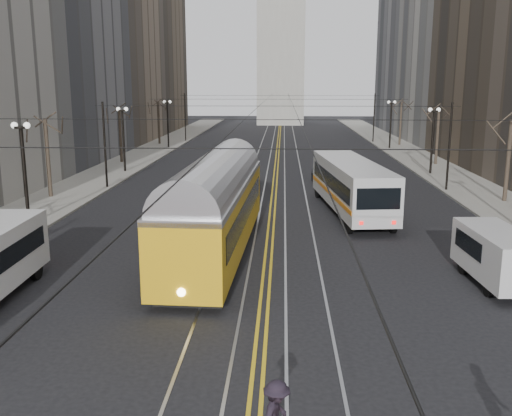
# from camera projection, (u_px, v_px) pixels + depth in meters

# --- Properties ---
(ground) EXTENTS (260.00, 260.00, 0.00)m
(ground) POSITION_uv_depth(u_px,v_px,m) (254.00, 412.00, 14.10)
(ground) COLOR black
(ground) RESTS_ON ground
(sidewalk_left) EXTENTS (5.00, 140.00, 0.15)m
(sidewalk_left) POSITION_uv_depth(u_px,v_px,m) (131.00, 161.00, 58.68)
(sidewalk_left) COLOR gray
(sidewalk_left) RESTS_ON ground
(sidewalk_right) EXTENTS (5.00, 140.00, 0.15)m
(sidewalk_right) POSITION_uv_depth(u_px,v_px,m) (426.00, 163.00, 57.28)
(sidewalk_right) COLOR gray
(sidewalk_right) RESTS_ON ground
(streetcar_rails) EXTENTS (4.80, 130.00, 0.02)m
(streetcar_rails) POSITION_uv_depth(u_px,v_px,m) (277.00, 163.00, 58.00)
(streetcar_rails) COLOR gray
(streetcar_rails) RESTS_ON ground
(centre_lines) EXTENTS (0.42, 130.00, 0.01)m
(centre_lines) POSITION_uv_depth(u_px,v_px,m) (277.00, 163.00, 58.00)
(centre_lines) COLOR gold
(centre_lines) RESTS_ON ground
(building_left_far) EXTENTS (16.00, 20.00, 40.00)m
(building_left_far) POSITION_uv_depth(u_px,v_px,m) (128.00, 9.00, 94.90)
(building_left_far) COLOR brown
(building_left_far) RESTS_ON ground
(building_right_far) EXTENTS (16.00, 20.00, 40.00)m
(building_right_far) POSITION_uv_depth(u_px,v_px,m) (438.00, 7.00, 92.52)
(building_right_far) COLOR slate
(building_right_far) RESTS_ON ground
(lamp_posts) EXTENTS (27.60, 57.20, 5.60)m
(lamp_posts) POSITION_uv_depth(u_px,v_px,m) (274.00, 155.00, 41.54)
(lamp_posts) COLOR black
(lamp_posts) RESTS_ON ground
(street_trees) EXTENTS (31.68, 53.28, 5.60)m
(street_trees) POSITION_uv_depth(u_px,v_px,m) (276.00, 146.00, 47.89)
(street_trees) COLOR #382D23
(street_trees) RESTS_ON ground
(trolley_wires) EXTENTS (25.96, 120.00, 6.60)m
(trolley_wires) POSITION_uv_depth(u_px,v_px,m) (276.00, 135.00, 47.27)
(trolley_wires) COLOR black
(trolley_wires) RESTS_ON ground
(streetcar) EXTENTS (3.51, 15.56, 3.64)m
(streetcar) POSITION_uv_depth(u_px,v_px,m) (216.00, 215.00, 26.99)
(streetcar) COLOR gold
(streetcar) RESTS_ON ground
(rear_bus) EXTENTS (4.06, 12.57, 3.22)m
(rear_bus) POSITION_uv_depth(u_px,v_px,m) (351.00, 188.00, 35.35)
(rear_bus) COLOR silver
(rear_bus) RESTS_ON ground
(cargo_van) EXTENTS (2.23, 5.11, 2.21)m
(cargo_van) POSITION_uv_depth(u_px,v_px,m) (497.00, 258.00, 22.78)
(cargo_van) COLOR silver
(cargo_van) RESTS_ON ground
(sedan_grey) EXTENTS (2.16, 4.64, 1.54)m
(sedan_grey) POSITION_uv_depth(u_px,v_px,m) (325.00, 174.00, 45.90)
(sedan_grey) COLOR #3C3E43
(sedan_grey) RESTS_ON ground
(sedan_silver) EXTENTS (1.86, 4.29, 1.37)m
(sedan_silver) POSITION_uv_depth(u_px,v_px,m) (348.00, 178.00, 44.42)
(sedan_silver) COLOR #B5B7BD
(sedan_silver) RESTS_ON ground
(pedestrian_d) EXTENTS (0.91, 1.21, 1.67)m
(pedestrian_d) POSITION_uv_depth(u_px,v_px,m) (276.00, 416.00, 12.42)
(pedestrian_d) COLOR black
(pedestrian_d) RESTS_ON crosswalk_band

